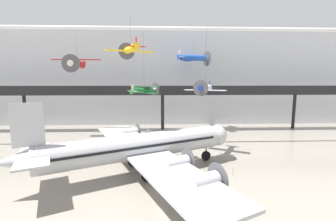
{
  "coord_description": "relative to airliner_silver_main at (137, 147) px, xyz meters",
  "views": [
    {
      "loc": [
        -0.68,
        -21.33,
        10.97
      ],
      "look_at": [
        0.51,
        9.85,
        6.77
      ],
      "focal_mm": 24.0,
      "sensor_mm": 36.0,
      "label": 1
    }
  ],
  "objects": [
    {
      "name": "ground_plane",
      "position": [
        3.37,
        -4.02,
        -3.27
      ],
      "size": [
        260.0,
        260.0,
        0.0
      ],
      "primitive_type": "plane",
      "color": "gray"
    },
    {
      "name": "hangar_back_wall",
      "position": [
        3.37,
        31.42,
        8.59
      ],
      "size": [
        140.0,
        3.0,
        23.71
      ],
      "color": "silver",
      "rests_on": "ground"
    },
    {
      "name": "mezzanine_walkway",
      "position": [
        3.37,
        23.66,
        4.93
      ],
      "size": [
        110.0,
        3.2,
        9.85
      ],
      "color": "black",
      "rests_on": "ground"
    },
    {
      "name": "ceiling_truss_beam",
      "position": [
        3.37,
        12.87,
        16.16
      ],
      "size": [
        120.0,
        0.6,
        0.6
      ],
      "color": "silver"
    },
    {
      "name": "airliner_silver_main",
      "position": [
        0.0,
        0.0,
        0.0
      ],
      "size": [
        25.01,
        29.47,
        8.94
      ],
      "rotation": [
        0.0,
        0.0,
        0.44
      ],
      "color": "#B7BABF",
      "rests_on": "ground"
    },
    {
      "name": "suspended_plane_blue_trainer",
      "position": [
        10.17,
        24.68,
        12.57
      ],
      "size": [
        7.93,
        9.24,
        4.99
      ],
      "rotation": [
        0.0,
        0.0,
        0.36
      ],
      "color": "#1E4CAD"
    },
    {
      "name": "suspended_plane_yellow_lowwing",
      "position": [
        -0.86,
        3.79,
        11.61
      ],
      "size": [
        6.17,
        5.34,
        5.36
      ],
      "rotation": [
        0.0,
        0.0,
        1.96
      ],
      "color": "yellow"
    },
    {
      "name": "suspended_plane_white_twin",
      "position": [
        9.6,
        8.36,
        6.49
      ],
      "size": [
        6.09,
        5.42,
        10.19
      ],
      "rotation": [
        0.0,
        0.0,
        4.23
      ],
      "color": "silver"
    },
    {
      "name": "suspended_plane_red_highwing",
      "position": [
        -12.91,
        18.71,
        11.04
      ],
      "size": [
        9.0,
        7.36,
        6.78
      ],
      "rotation": [
        0.0,
        0.0,
        4.73
      ],
      "color": "red"
    },
    {
      "name": "suspended_plane_green_biplane",
      "position": [
        0.16,
        12.61,
        6.03
      ],
      "size": [
        5.34,
        5.52,
        10.59
      ],
      "rotation": [
        0.0,
        0.0,
        0.7
      ],
      "color": "#1E6B33"
    },
    {
      "name": "stanchion_barrier",
      "position": [
        11.06,
        -1.1,
        -2.94
      ],
      "size": [
        0.36,
        0.36,
        1.08
      ],
      "color": "#B2B5BA",
      "rests_on": "ground"
    },
    {
      "name": "info_sign_pedestal",
      "position": [
        9.39,
        -0.18,
        -2.81
      ],
      "size": [
        0.28,
        0.75,
        1.24
      ],
      "rotation": [
        0.0,
        0.0,
        -0.32
      ],
      "color": "#4C4C51",
      "rests_on": "ground"
    }
  ]
}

